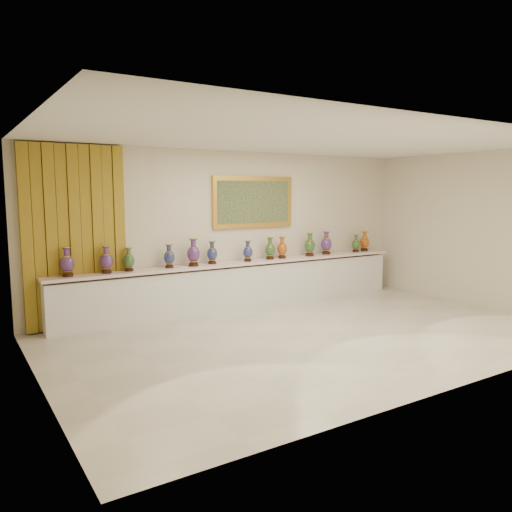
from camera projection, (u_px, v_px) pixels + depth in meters
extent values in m
plane|color=beige|center=(316.00, 335.00, 7.78)|extent=(8.00, 8.00, 0.00)
plane|color=beige|center=(236.00, 229.00, 9.69)|extent=(8.00, 0.00, 8.00)
plane|color=beige|center=(34.00, 258.00, 5.48)|extent=(0.00, 5.00, 5.00)
plane|color=beige|center=(478.00, 229.00, 9.71)|extent=(0.00, 5.00, 5.00)
plane|color=white|center=(319.00, 139.00, 7.40)|extent=(8.00, 8.00, 0.00)
cube|color=gold|center=(75.00, 237.00, 8.04)|extent=(1.64, 0.14, 2.95)
cube|color=gold|center=(253.00, 202.00, 9.79)|extent=(1.80, 0.06, 1.00)
cube|color=black|center=(254.00, 202.00, 9.76)|extent=(1.62, 0.02, 0.82)
cube|color=white|center=(242.00, 287.00, 9.64)|extent=(7.20, 0.42, 0.81)
cube|color=#FFD6D8|center=(243.00, 263.00, 9.56)|extent=(7.28, 0.48, 0.05)
cylinder|color=black|center=(68.00, 275.00, 7.86)|extent=(0.17, 0.17, 0.05)
cone|color=gold|center=(68.00, 272.00, 7.85)|extent=(0.15, 0.15, 0.03)
ellipsoid|color=#250D45|center=(67.00, 264.00, 7.83)|extent=(0.25, 0.25, 0.27)
cylinder|color=gold|center=(67.00, 256.00, 7.82)|extent=(0.15, 0.15, 0.01)
cylinder|color=#250D45|center=(67.00, 252.00, 7.81)|extent=(0.09, 0.09, 0.10)
cone|color=#250D45|center=(66.00, 248.00, 7.80)|extent=(0.15, 0.15, 0.04)
cylinder|color=gold|center=(66.00, 247.00, 7.80)|extent=(0.15, 0.15, 0.01)
cylinder|color=black|center=(107.00, 272.00, 8.17)|extent=(0.16, 0.16, 0.05)
cone|color=gold|center=(107.00, 269.00, 8.16)|extent=(0.14, 0.14, 0.03)
ellipsoid|color=#250D45|center=(106.00, 261.00, 8.15)|extent=(0.24, 0.24, 0.27)
cylinder|color=gold|center=(106.00, 254.00, 8.13)|extent=(0.15, 0.15, 0.01)
cylinder|color=#250D45|center=(106.00, 251.00, 8.13)|extent=(0.08, 0.08, 0.10)
cone|color=#250D45|center=(106.00, 247.00, 8.12)|extent=(0.15, 0.15, 0.04)
cylinder|color=gold|center=(106.00, 246.00, 8.11)|extent=(0.15, 0.15, 0.01)
cylinder|color=black|center=(129.00, 270.00, 8.40)|extent=(0.14, 0.14, 0.04)
cone|color=gold|center=(129.00, 267.00, 8.39)|extent=(0.12, 0.12, 0.03)
ellipsoid|color=black|center=(129.00, 261.00, 8.38)|extent=(0.19, 0.19, 0.23)
cylinder|color=gold|center=(129.00, 255.00, 8.36)|extent=(0.13, 0.13, 0.01)
cylinder|color=black|center=(129.00, 252.00, 8.36)|extent=(0.07, 0.07, 0.08)
cone|color=black|center=(129.00, 248.00, 8.35)|extent=(0.13, 0.13, 0.03)
cylinder|color=gold|center=(128.00, 248.00, 8.35)|extent=(0.13, 0.13, 0.01)
cylinder|color=black|center=(169.00, 267.00, 8.77)|extent=(0.15, 0.15, 0.04)
cone|color=gold|center=(169.00, 264.00, 8.76)|extent=(0.13, 0.13, 0.03)
ellipsoid|color=#080E3E|center=(169.00, 257.00, 8.75)|extent=(0.25, 0.25, 0.24)
cylinder|color=gold|center=(169.00, 252.00, 8.73)|extent=(0.13, 0.13, 0.01)
cylinder|color=#080E3E|center=(169.00, 249.00, 8.73)|extent=(0.08, 0.08, 0.09)
cone|color=#080E3E|center=(169.00, 245.00, 8.72)|extent=(0.13, 0.13, 0.03)
cylinder|color=gold|center=(169.00, 244.00, 8.72)|extent=(0.14, 0.14, 0.01)
cylinder|color=black|center=(194.00, 265.00, 8.97)|extent=(0.18, 0.18, 0.05)
cone|color=gold|center=(194.00, 262.00, 8.97)|extent=(0.15, 0.15, 0.03)
ellipsoid|color=#250D45|center=(193.00, 254.00, 8.95)|extent=(0.29, 0.29, 0.29)
cylinder|color=gold|center=(193.00, 247.00, 8.93)|extent=(0.16, 0.16, 0.01)
cylinder|color=#250D45|center=(193.00, 244.00, 8.92)|extent=(0.09, 0.09, 0.11)
cone|color=#250D45|center=(193.00, 240.00, 8.91)|extent=(0.16, 0.16, 0.04)
cylinder|color=gold|center=(193.00, 239.00, 8.91)|extent=(0.16, 0.16, 0.01)
cylinder|color=black|center=(212.00, 263.00, 9.25)|extent=(0.15, 0.15, 0.04)
cone|color=gold|center=(212.00, 260.00, 9.24)|extent=(0.13, 0.13, 0.03)
ellipsoid|color=#080E3E|center=(212.00, 254.00, 9.23)|extent=(0.20, 0.20, 0.24)
cylinder|color=gold|center=(212.00, 248.00, 9.21)|extent=(0.13, 0.13, 0.01)
cylinder|color=#080E3E|center=(212.00, 245.00, 9.21)|extent=(0.08, 0.08, 0.09)
cone|color=#080E3E|center=(212.00, 242.00, 9.20)|extent=(0.13, 0.13, 0.03)
cylinder|color=gold|center=(212.00, 241.00, 9.20)|extent=(0.14, 0.14, 0.01)
cylinder|color=black|center=(248.00, 260.00, 9.58)|extent=(0.14, 0.14, 0.04)
cone|color=gold|center=(248.00, 258.00, 9.58)|extent=(0.12, 0.12, 0.03)
ellipsoid|color=#080E3E|center=(248.00, 252.00, 9.56)|extent=(0.21, 0.21, 0.23)
cylinder|color=gold|center=(248.00, 247.00, 9.55)|extent=(0.13, 0.13, 0.01)
cylinder|color=#080E3E|center=(248.00, 245.00, 9.54)|extent=(0.07, 0.07, 0.08)
cone|color=#080E3E|center=(248.00, 242.00, 9.54)|extent=(0.13, 0.13, 0.03)
cylinder|color=gold|center=(248.00, 241.00, 9.53)|extent=(0.13, 0.13, 0.01)
cylinder|color=black|center=(270.00, 258.00, 9.88)|extent=(0.15, 0.15, 0.04)
cone|color=gold|center=(270.00, 256.00, 9.88)|extent=(0.14, 0.14, 0.03)
ellipsoid|color=black|center=(270.00, 250.00, 9.86)|extent=(0.26, 0.26, 0.25)
cylinder|color=gold|center=(270.00, 244.00, 9.85)|extent=(0.14, 0.14, 0.01)
cylinder|color=black|center=(270.00, 241.00, 9.84)|extent=(0.08, 0.08, 0.09)
cone|color=black|center=(270.00, 238.00, 9.83)|extent=(0.14, 0.14, 0.03)
cylinder|color=gold|center=(270.00, 237.00, 9.83)|extent=(0.14, 0.14, 0.01)
cylinder|color=black|center=(282.00, 257.00, 10.03)|extent=(0.15, 0.15, 0.04)
cone|color=gold|center=(282.00, 255.00, 10.02)|extent=(0.13, 0.13, 0.03)
ellipsoid|color=maroon|center=(282.00, 249.00, 10.01)|extent=(0.22, 0.22, 0.25)
cylinder|color=gold|center=(282.00, 244.00, 9.99)|extent=(0.14, 0.14, 0.01)
cylinder|color=maroon|center=(282.00, 241.00, 9.98)|extent=(0.08, 0.08, 0.09)
cone|color=maroon|center=(282.00, 238.00, 9.98)|extent=(0.14, 0.14, 0.03)
cylinder|color=gold|center=(282.00, 237.00, 9.97)|extent=(0.14, 0.14, 0.01)
cylinder|color=black|center=(310.00, 255.00, 10.40)|extent=(0.17, 0.17, 0.05)
cone|color=gold|center=(310.00, 252.00, 10.39)|extent=(0.15, 0.15, 0.03)
ellipsoid|color=black|center=(310.00, 246.00, 10.37)|extent=(0.29, 0.29, 0.28)
cylinder|color=gold|center=(310.00, 240.00, 10.36)|extent=(0.15, 0.15, 0.01)
cylinder|color=black|center=(310.00, 237.00, 10.35)|extent=(0.09, 0.09, 0.10)
cone|color=black|center=(310.00, 234.00, 10.34)|extent=(0.15, 0.15, 0.04)
cylinder|color=gold|center=(310.00, 233.00, 10.34)|extent=(0.16, 0.16, 0.01)
cylinder|color=black|center=(326.00, 253.00, 10.68)|extent=(0.17, 0.17, 0.05)
cone|color=gold|center=(326.00, 251.00, 10.67)|extent=(0.15, 0.15, 0.03)
ellipsoid|color=#250D45|center=(326.00, 244.00, 10.65)|extent=(0.29, 0.29, 0.29)
cylinder|color=gold|center=(326.00, 239.00, 10.64)|extent=(0.16, 0.16, 0.01)
cylinder|color=#250D45|center=(326.00, 236.00, 10.63)|extent=(0.09, 0.09, 0.10)
cone|color=#250D45|center=(326.00, 232.00, 10.62)|extent=(0.16, 0.16, 0.04)
cylinder|color=gold|center=(326.00, 231.00, 10.62)|extent=(0.16, 0.16, 0.01)
cylinder|color=black|center=(356.00, 251.00, 11.09)|extent=(0.14, 0.14, 0.04)
cone|color=gold|center=(356.00, 249.00, 11.08)|extent=(0.12, 0.12, 0.03)
ellipsoid|color=black|center=(356.00, 244.00, 11.07)|extent=(0.22, 0.22, 0.23)
cylinder|color=gold|center=(356.00, 240.00, 11.06)|extent=(0.12, 0.12, 0.01)
cylinder|color=black|center=(356.00, 238.00, 11.05)|extent=(0.07, 0.07, 0.08)
cone|color=black|center=(356.00, 235.00, 11.05)|extent=(0.12, 0.12, 0.03)
cylinder|color=gold|center=(356.00, 235.00, 11.04)|extent=(0.13, 0.13, 0.01)
cylinder|color=black|center=(364.00, 250.00, 11.29)|extent=(0.16, 0.16, 0.04)
cone|color=gold|center=(364.00, 248.00, 11.28)|extent=(0.14, 0.14, 0.03)
ellipsoid|color=maroon|center=(365.00, 242.00, 11.27)|extent=(0.22, 0.22, 0.26)
cylinder|color=gold|center=(365.00, 237.00, 11.25)|extent=(0.14, 0.14, 0.01)
cylinder|color=maroon|center=(365.00, 235.00, 11.25)|extent=(0.08, 0.08, 0.09)
cone|color=maroon|center=(365.00, 232.00, 11.24)|extent=(0.14, 0.14, 0.03)
cylinder|color=gold|center=(365.00, 231.00, 11.24)|extent=(0.15, 0.15, 0.01)
cube|color=white|center=(184.00, 267.00, 8.79)|extent=(0.10, 0.06, 0.00)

